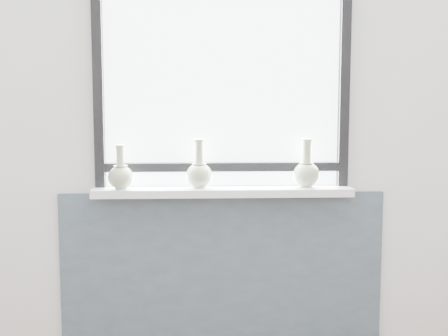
{
  "coord_description": "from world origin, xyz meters",
  "views": [
    {
      "loc": [
        -0.13,
        -1.43,
        1.39
      ],
      "look_at": [
        0.0,
        1.55,
        1.02
      ],
      "focal_mm": 50.0,
      "sensor_mm": 36.0,
      "label": 1
    }
  ],
  "objects_px": {
    "windowsill": "(223,191)",
    "vase_c": "(306,172)",
    "vase_a": "(121,175)",
    "vase_b": "(199,173)"
  },
  "relations": [
    {
      "from": "windowsill",
      "to": "vase_c",
      "type": "xyz_separation_m",
      "value": [
        0.43,
        0.0,
        0.1
      ]
    },
    {
      "from": "vase_a",
      "to": "vase_c",
      "type": "distance_m",
      "value": 0.94
    },
    {
      "from": "vase_b",
      "to": "vase_c",
      "type": "height_order",
      "value": "same"
    },
    {
      "from": "windowsill",
      "to": "vase_c",
      "type": "distance_m",
      "value": 0.44
    },
    {
      "from": "vase_a",
      "to": "vase_b",
      "type": "bearing_deg",
      "value": 3.87
    },
    {
      "from": "vase_a",
      "to": "vase_b",
      "type": "relative_size",
      "value": 0.9
    },
    {
      "from": "windowsill",
      "to": "vase_c",
      "type": "height_order",
      "value": "vase_c"
    },
    {
      "from": "vase_c",
      "to": "windowsill",
      "type": "bearing_deg",
      "value": -179.42
    },
    {
      "from": "vase_b",
      "to": "windowsill",
      "type": "bearing_deg",
      "value": -0.93
    },
    {
      "from": "vase_b",
      "to": "vase_c",
      "type": "relative_size",
      "value": 1.0
    }
  ]
}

